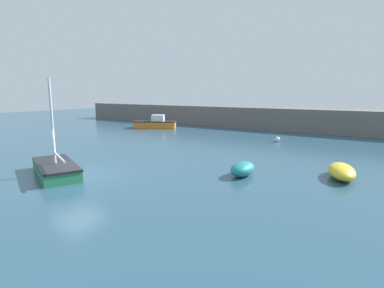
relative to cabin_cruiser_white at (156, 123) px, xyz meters
name	(u,v)px	position (x,y,z in m)	size (l,w,h in m)	color
ground_plane	(78,179)	(11.51, -19.58, -0.69)	(120.00, 120.00, 0.20)	#284C60
harbor_breakwater	(264,118)	(11.51, 7.71, 0.73)	(61.38, 3.98, 2.63)	#66605B
cabin_cruiser_white	(156,123)	(0.00, 0.00, 0.00)	(5.53, 4.39, 1.69)	orange
rowboat_white_midwater	(342,171)	(23.31, -11.86, -0.21)	(2.02, 3.13, 0.75)	yellow
sailboat_tall_mast	(56,168)	(10.23, -20.02, -0.21)	(5.11, 3.48, 5.22)	#287A4C
dinghy_near_pier	(243,169)	(18.77, -14.36, -0.20)	(1.20, 2.06, 0.77)	teal
mooring_buoy_white	(277,139)	(16.56, -1.96, -0.36)	(0.47, 0.47, 0.47)	white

